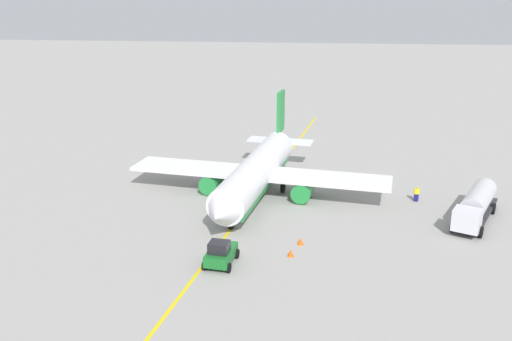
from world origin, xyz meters
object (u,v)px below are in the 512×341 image
at_px(fuel_tanker, 476,205).
at_px(safety_cone_nose, 300,241).
at_px(safety_cone_wingtip, 291,253).
at_px(refueling_worker, 416,194).
at_px(pushback_tug, 221,253).
at_px(airplane, 257,172).

height_order(fuel_tanker, safety_cone_nose, fuel_tanker).
height_order(fuel_tanker, safety_cone_wingtip, fuel_tanker).
bearing_deg(safety_cone_nose, safety_cone_wingtip, -16.10).
bearing_deg(refueling_worker, pushback_tug, -47.11).
relative_size(safety_cone_nose, safety_cone_wingtip, 1.03).
height_order(airplane, safety_cone_wingtip, airplane).
bearing_deg(fuel_tanker, airplane, -101.86).
xyz_separation_m(pushback_tug, safety_cone_nose, (-4.60, 6.36, -0.68)).
relative_size(pushback_tug, safety_cone_nose, 5.72).
distance_m(fuel_tanker, pushback_tug, 26.15).
height_order(pushback_tug, refueling_worker, pushback_tug).
bearing_deg(safety_cone_nose, airplane, -156.07).
bearing_deg(fuel_tanker, pushback_tug, -62.38).
distance_m(pushback_tug, safety_cone_nose, 7.88).
xyz_separation_m(refueling_worker, safety_cone_nose, (12.36, -11.90, -0.49)).
bearing_deg(safety_cone_wingtip, refueling_worker, 139.59).
bearing_deg(pushback_tug, airplane, 176.73).
height_order(fuel_tanker, refueling_worker, fuel_tanker).
bearing_deg(pushback_tug, refueling_worker, 132.89).
bearing_deg(safety_cone_wingtip, safety_cone_nose, 163.90).
bearing_deg(safety_cone_nose, refueling_worker, 136.09).
xyz_separation_m(fuel_tanker, refueling_worker, (-4.85, -4.89, -0.91)).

